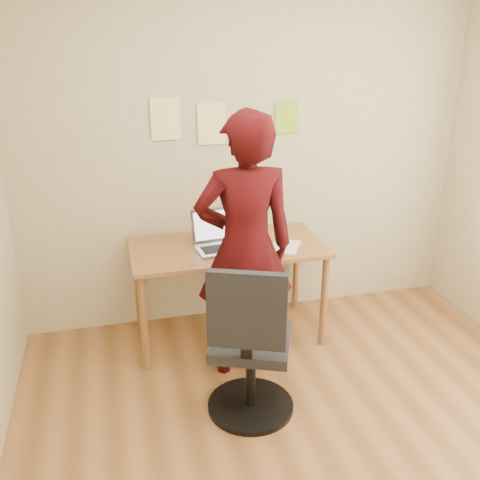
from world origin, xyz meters
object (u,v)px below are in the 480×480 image
object	(u,v)px
desk	(228,257)
phone	(268,253)
office_chair	(250,353)
person	(245,248)
laptop	(220,240)

from	to	relation	value
desk	phone	bearing A→B (deg)	-40.66
desk	office_chair	distance (m)	0.97
office_chair	person	bearing A→B (deg)	100.70
laptop	office_chair	bearing A→B (deg)	-97.68
person	desk	bearing A→B (deg)	-84.91
laptop	phone	xyz separation A→B (m)	(0.30, -0.20, -0.05)
laptop	office_chair	world-z (taller)	office_chair
laptop	phone	bearing A→B (deg)	-39.68
laptop	phone	world-z (taller)	laptop
phone	laptop	bearing A→B (deg)	146.23
person	laptop	bearing A→B (deg)	-76.95
laptop	person	distance (m)	0.44
desk	laptop	xyz separation A→B (m)	(-0.06, -0.01, 0.14)
desk	laptop	distance (m)	0.15
phone	office_chair	xyz separation A→B (m)	(-0.33, -0.73, -0.30)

